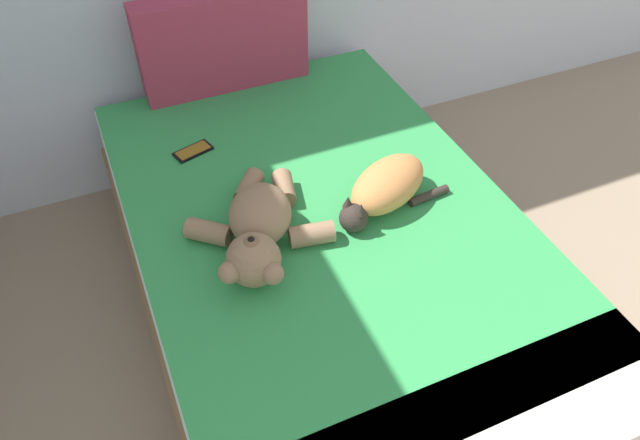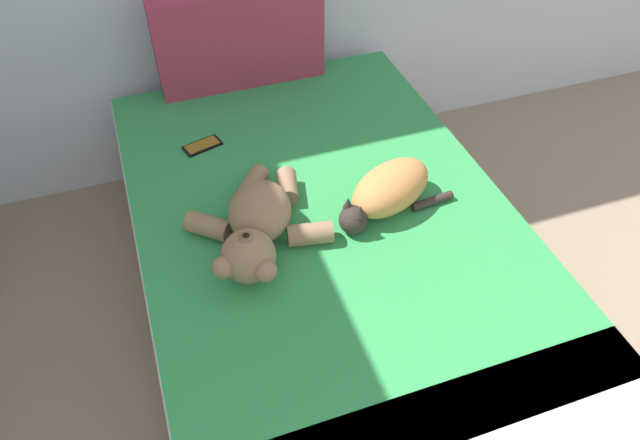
% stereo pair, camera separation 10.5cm
% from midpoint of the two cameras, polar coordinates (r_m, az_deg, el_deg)
% --- Properties ---
extents(ground_plane, '(10.53, 10.53, 0.00)m').
position_cam_midpoint_polar(ground_plane, '(2.45, 26.19, -16.36)').
color(ground_plane, gray).
extents(bed, '(1.33, 2.08, 0.52)m').
position_cam_midpoint_polar(bed, '(2.26, -0.76, -4.55)').
color(bed, olive).
rests_on(bed, ground_plane).
extents(patterned_cushion, '(0.72, 0.13, 0.42)m').
position_cam_midpoint_polar(patterned_cushion, '(2.68, -10.37, 16.38)').
color(patterned_cushion, '#A5334C').
rests_on(patterned_cushion, bed).
extents(cat, '(0.44, 0.32, 0.15)m').
position_cam_midpoint_polar(cat, '(2.08, 4.75, 3.05)').
color(cat, '#D18447').
rests_on(cat, bed).
extents(teddy_bear, '(0.47, 0.57, 0.19)m').
position_cam_midpoint_polar(teddy_bear, '(1.94, -7.44, -0.83)').
color(teddy_bear, '#937051').
rests_on(teddy_bear, bed).
extents(cell_phone, '(0.16, 0.11, 0.01)m').
position_cam_midpoint_polar(cell_phone, '(2.40, -13.26, 6.39)').
color(cell_phone, black).
rests_on(cell_phone, bed).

